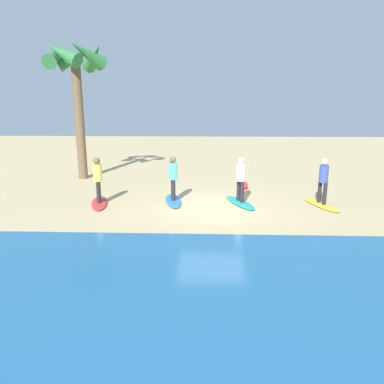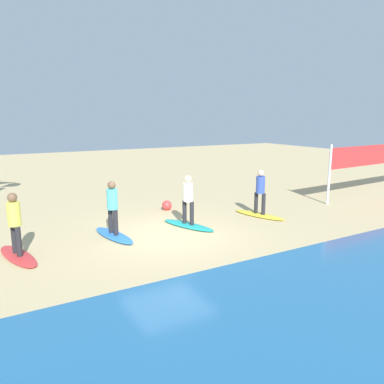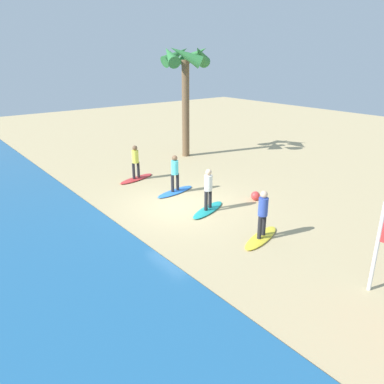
{
  "view_description": "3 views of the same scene",
  "coord_description": "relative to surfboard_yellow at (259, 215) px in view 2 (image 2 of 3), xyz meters",
  "views": [
    {
      "loc": [
        0.24,
        12.57,
        3.57
      ],
      "look_at": [
        0.69,
        1.07,
        0.8
      ],
      "focal_mm": 33.85,
      "sensor_mm": 36.0,
      "label": 1
    },
    {
      "loc": [
        4.75,
        9.95,
        3.61
      ],
      "look_at": [
        -1.03,
        -0.18,
        1.23
      ],
      "focal_mm": 34.6,
      "sensor_mm": 36.0,
      "label": 2
    },
    {
      "loc": [
        -11.37,
        8.44,
        5.85
      ],
      "look_at": [
        -0.96,
        0.28,
        0.95
      ],
      "focal_mm": 34.77,
      "sensor_mm": 36.0,
      "label": 3
    }
  ],
  "objects": [
    {
      "name": "beach_ball",
      "position": [
        2.58,
        -2.5,
        0.15
      ],
      "size": [
        0.39,
        0.39,
        0.39
      ],
      "primitive_type": "sphere",
      "color": "#E53838",
      "rests_on": "ground"
    },
    {
      "name": "surfer_teal",
      "position": [
        2.94,
        -0.15,
        0.99
      ],
      "size": [
        0.32,
        0.44,
        1.64
      ],
      "color": "#232328",
      "rests_on": "surfboard_teal"
    },
    {
      "name": "surfer_yellow",
      "position": [
        0.0,
        0.0,
        0.99
      ],
      "size": [
        0.32,
        0.45,
        1.64
      ],
      "color": "#232328",
      "rests_on": "surfboard_yellow"
    },
    {
      "name": "surfboard_red",
      "position": [
        8.16,
        0.09,
        0.0
      ],
      "size": [
        1.05,
        2.17,
        0.09
      ],
      "primitive_type": "ellipsoid",
      "rotation": [
        0.0,
        0.0,
        1.82
      ],
      "color": "red",
      "rests_on": "ground"
    },
    {
      "name": "surfboard_blue",
      "position": [
        5.44,
        -0.34,
        0.0
      ],
      "size": [
        0.92,
        2.17,
        0.09
      ],
      "primitive_type": "ellipsoid",
      "rotation": [
        0.0,
        0.0,
        1.75
      ],
      "color": "blue",
      "rests_on": "ground"
    },
    {
      "name": "surfboard_teal",
      "position": [
        2.94,
        -0.15,
        0.0
      ],
      "size": [
        1.25,
        2.16,
        0.09
      ],
      "primitive_type": "ellipsoid",
      "rotation": [
        0.0,
        0.0,
        1.92
      ],
      "color": "teal",
      "rests_on": "ground"
    },
    {
      "name": "surfer_blue",
      "position": [
        5.44,
        -0.34,
        0.99
      ],
      "size": [
        0.32,
        0.46,
        1.64
      ],
      "color": "#232328",
      "rests_on": "surfboard_blue"
    },
    {
      "name": "surfer_red",
      "position": [
        8.16,
        0.09,
        0.99
      ],
      "size": [
        0.32,
        0.45,
        1.64
      ],
      "color": "#232328",
      "rests_on": "surfboard_red"
    },
    {
      "name": "ground_plane",
      "position": [
        3.98,
        0.31,
        -0.04
      ],
      "size": [
        60.0,
        60.0,
        0.0
      ],
      "primitive_type": "plane",
      "color": "tan"
    },
    {
      "name": "surfboard_yellow",
      "position": [
        0.0,
        0.0,
        0.0
      ],
      "size": [
        1.15,
        2.17,
        0.09
      ],
      "primitive_type": "ellipsoid",
      "rotation": [
        0.0,
        0.0,
        1.87
      ],
      "color": "yellow",
      "rests_on": "ground"
    }
  ]
}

